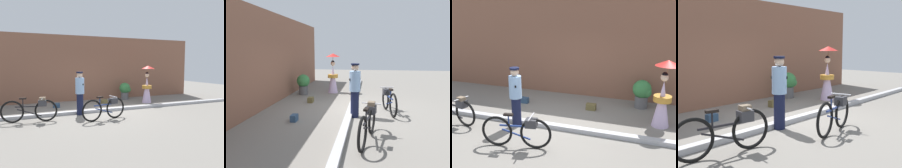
% 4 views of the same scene
% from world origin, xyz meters
% --- Properties ---
extents(ground_plane, '(30.00, 30.00, 0.00)m').
position_xyz_m(ground_plane, '(0.00, 0.00, 0.00)').
color(ground_plane, gray).
extents(building_wall, '(14.00, 0.40, 3.49)m').
position_xyz_m(building_wall, '(0.00, 3.23, 1.74)').
color(building_wall, brown).
rests_on(building_wall, ground_plane).
extents(sidewalk_curb, '(14.00, 0.20, 0.12)m').
position_xyz_m(sidewalk_curb, '(0.00, 0.00, 0.06)').
color(sidewalk_curb, '#B2B2B7').
rests_on(sidewalk_curb, ground_plane).
extents(bicycle_near_officer, '(1.83, 0.52, 0.84)m').
position_xyz_m(bicycle_near_officer, '(-2.66, -0.61, 0.44)').
color(bicycle_near_officer, black).
rests_on(bicycle_near_officer, ground_plane).
extents(bicycle_far_side, '(1.70, 0.50, 0.85)m').
position_xyz_m(bicycle_far_side, '(-0.23, -1.27, 0.43)').
color(bicycle_far_side, black).
rests_on(bicycle_far_side, ground_plane).
extents(person_officer, '(0.34, 0.35, 1.68)m').
position_xyz_m(person_officer, '(-0.87, -0.18, 0.90)').
color(person_officer, '#141938').
rests_on(person_officer, ground_plane).
extents(person_with_parasol, '(0.68, 0.68, 1.90)m').
position_xyz_m(person_with_parasol, '(2.96, 1.14, 0.90)').
color(person_with_parasol, silver).
rests_on(person_with_parasol, ground_plane).
extents(potted_plant_by_door, '(0.62, 0.60, 0.94)m').
position_xyz_m(potted_plant_by_door, '(2.34, 2.42, 0.54)').
color(potted_plant_by_door, '#59595B').
rests_on(potted_plant_by_door, ground_plane).
extents(backpack_on_pavement, '(0.29, 0.17, 0.20)m').
position_xyz_m(backpack_on_pavement, '(-1.54, 1.56, 0.10)').
color(backpack_on_pavement, navy).
rests_on(backpack_on_pavement, ground_plane).
extents(backpack_spare, '(0.31, 0.20, 0.21)m').
position_xyz_m(backpack_spare, '(0.81, 1.68, 0.11)').
color(backpack_spare, brown).
rests_on(backpack_spare, ground_plane).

